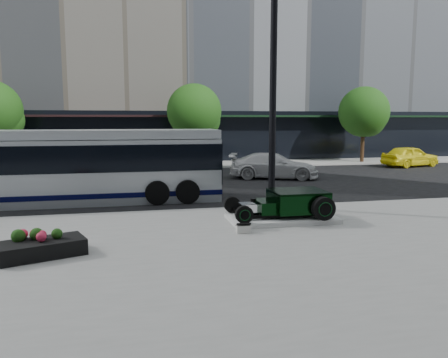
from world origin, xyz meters
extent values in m
plane|color=black|center=(0.00, 0.00, 0.00)|extent=(120.00, 120.00, 0.00)
cube|color=gray|center=(0.00, -10.50, 0.06)|extent=(70.00, 17.00, 0.12)
cube|color=gray|center=(0.00, 14.00, 0.06)|extent=(70.00, 4.00, 0.12)
cube|color=black|center=(-10.00, 16.20, 2.00)|extent=(22.00, 0.50, 4.00)
cube|color=black|center=(13.00, 16.20, 2.00)|extent=(24.00, 0.50, 4.00)
cube|color=black|center=(-10.00, 15.60, 3.60)|extent=(22.00, 1.60, 0.15)
cube|color=black|center=(13.00, 15.60, 3.60)|extent=(24.00, 1.60, 0.15)
sphere|color=#143C10|center=(-11.40, 13.30, 3.32)|extent=(2.60, 2.60, 2.60)
cylinder|color=black|center=(1.00, 13.00, 1.42)|extent=(0.28, 0.28, 2.60)
sphere|color=#143C10|center=(1.00, 13.00, 3.92)|extent=(3.80, 3.80, 3.80)
sphere|color=#143C10|center=(1.60, 13.30, 3.32)|extent=(2.60, 2.60, 2.60)
cylinder|color=black|center=(14.00, 13.00, 1.42)|extent=(0.28, 0.28, 2.60)
sphere|color=#143C10|center=(14.00, 13.00, 3.92)|extent=(3.80, 3.80, 3.80)
sphere|color=#143C10|center=(14.60, 13.30, 3.32)|extent=(2.60, 2.60, 2.60)
cube|color=silver|center=(1.25, -4.42, 0.20)|extent=(3.40, 1.80, 0.15)
cube|color=black|center=(1.25, -4.87, 0.37)|extent=(3.00, 0.08, 0.10)
cube|color=black|center=(1.25, -3.97, 0.37)|extent=(3.00, 0.08, 0.10)
cube|color=black|center=(1.80, -4.42, 0.72)|extent=(1.70, 1.45, 0.62)
cube|color=black|center=(1.80, -4.42, 1.05)|extent=(1.70, 1.45, 0.06)
cube|color=black|center=(0.70, -4.42, 0.60)|extent=(0.55, 1.05, 0.38)
cube|color=silver|center=(0.15, -4.42, 0.55)|extent=(0.55, 0.55, 0.34)
cylinder|color=black|center=(0.30, -4.42, 0.82)|extent=(0.18, 0.18, 0.10)
cylinder|color=black|center=(-0.20, -4.42, 0.43)|extent=(0.06, 1.55, 0.06)
cylinder|color=black|center=(2.30, -5.27, 0.63)|extent=(0.72, 0.24, 0.72)
cylinder|color=black|center=(2.30, -5.40, 0.63)|extent=(0.37, 0.02, 0.37)
torus|color=#0B3E17|center=(2.30, -5.41, 0.63)|extent=(0.44, 0.02, 0.44)
cylinder|color=black|center=(2.30, -3.57, 0.63)|extent=(0.72, 0.24, 0.72)
cylinder|color=black|center=(2.30, -3.45, 0.63)|extent=(0.37, 0.02, 0.37)
torus|color=#0B3E17|center=(2.30, -3.44, 0.63)|extent=(0.44, 0.02, 0.44)
cylinder|color=black|center=(-0.20, -5.20, 0.54)|extent=(0.54, 0.16, 0.54)
cylinder|color=black|center=(-0.20, -5.29, 0.54)|extent=(0.28, 0.02, 0.28)
torus|color=#0B3E17|center=(-0.20, -5.30, 0.54)|extent=(0.34, 0.02, 0.34)
cylinder|color=black|center=(-0.20, -3.64, 0.54)|extent=(0.54, 0.16, 0.54)
cylinder|color=black|center=(-0.20, -3.56, 0.54)|extent=(0.28, 0.02, 0.28)
torus|color=#0B3E17|center=(-0.20, -3.55, 0.54)|extent=(0.34, 0.02, 0.34)
cube|color=silver|center=(-0.34, -5.65, 0.23)|extent=(0.42, 0.33, 0.22)
cube|color=black|center=(-0.34, -5.65, 0.35)|extent=(0.42, 0.32, 0.15)
cylinder|color=black|center=(1.62, -2.28, 4.24)|extent=(0.25, 0.25, 8.23)
cylinder|color=black|center=(1.62, -2.28, 0.22)|extent=(0.45, 0.45, 0.21)
cube|color=black|center=(-5.57, -6.76, 0.31)|extent=(2.13, 1.56, 0.38)
sphere|color=#E1274C|center=(-6.25, -6.76, 0.62)|extent=(0.25, 0.25, 0.25)
sphere|color=#143C10|center=(-5.98, -6.76, 0.62)|extent=(0.25, 0.25, 0.25)
sphere|color=#E1274C|center=(-5.71, -6.76, 0.62)|extent=(0.25, 0.25, 0.25)
sphere|color=#143C10|center=(-5.44, -6.76, 0.62)|extent=(0.25, 0.25, 0.25)
sphere|color=#E1274C|center=(-5.17, -6.76, 0.62)|extent=(0.25, 0.25, 0.25)
sphere|color=#143C10|center=(-4.90, -6.76, 0.62)|extent=(0.25, 0.25, 0.25)
cube|color=silver|center=(-5.86, 0.92, 1.27)|extent=(12.00, 2.55, 2.55)
cube|color=#060836|center=(-5.86, 0.92, 0.42)|extent=(12.05, 2.60, 0.20)
cube|color=black|center=(-5.86, 0.92, 1.85)|extent=(12.05, 2.60, 1.05)
cube|color=silver|center=(-5.86, 0.92, 2.75)|extent=(12.00, 2.40, 0.35)
cube|color=black|center=(0.17, 0.92, 1.55)|extent=(0.06, 2.30, 1.70)
cylinder|color=black|center=(-2.46, -0.38, 0.48)|extent=(0.96, 0.28, 0.96)
cylinder|color=black|center=(-2.46, 2.22, 0.48)|extent=(0.96, 0.28, 0.96)
cylinder|color=black|center=(-1.26, -0.38, 0.48)|extent=(0.96, 0.28, 0.96)
cylinder|color=black|center=(-1.26, 2.22, 0.48)|extent=(0.96, 0.28, 0.96)
imported|color=silver|center=(4.53, 6.07, 0.72)|extent=(5.39, 3.57, 1.45)
imported|color=yellow|center=(16.09, 10.06, 0.74)|extent=(4.62, 2.67, 1.48)
camera|label=1|loc=(-3.47, -17.48, 3.34)|focal=35.00mm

